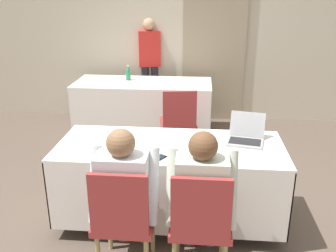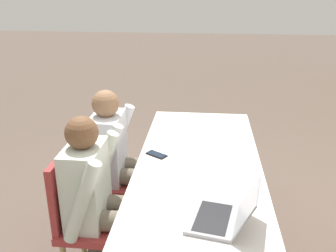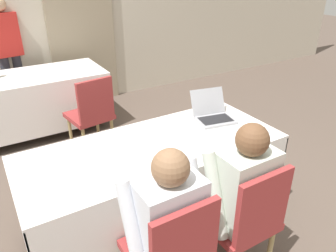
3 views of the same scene
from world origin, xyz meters
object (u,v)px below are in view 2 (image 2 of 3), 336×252
at_px(laptop, 223,215).
at_px(person_checkered_shirt, 119,154).
at_px(cell_phone, 156,155).
at_px(person_white_shirt, 99,193).
at_px(chair_near_left, 107,172).
at_px(chair_near_right, 85,213).

xyz_separation_m(laptop, person_checkered_shirt, (-0.93, -0.75, -0.15)).
height_order(cell_phone, person_white_shirt, person_white_shirt).
bearing_deg(chair_near_left, person_white_shirt, -169.49).
xyz_separation_m(cell_phone, person_white_shirt, (0.35, -0.32, -0.11)).
bearing_deg(person_white_shirt, person_checkered_shirt, 0.00).
bearing_deg(chair_near_right, cell_phone, -50.47).
distance_m(chair_near_right, person_white_shirt, 0.19).
distance_m(chair_near_left, person_checkered_shirt, 0.19).
bearing_deg(cell_phone, chair_near_right, -17.46).
bearing_deg(laptop, chair_near_left, -126.57).
bearing_deg(person_checkered_shirt, chair_near_left, 90.00).
relative_size(cell_phone, chair_near_right, 0.18).
height_order(chair_near_left, person_white_shirt, person_white_shirt).
relative_size(laptop, person_checkered_shirt, 0.33).
bearing_deg(person_checkered_shirt, person_white_shirt, -180.00).
xyz_separation_m(chair_near_left, person_checkered_shirt, (0.00, 0.10, 0.16)).
bearing_deg(laptop, chair_near_right, -103.01).
xyz_separation_m(cell_phone, person_checkered_shirt, (-0.20, -0.32, -0.11)).
distance_m(person_checkered_shirt, person_white_shirt, 0.55).
xyz_separation_m(laptop, person_white_shirt, (-0.38, -0.75, -0.15)).
height_order(cell_phone, chair_near_left, chair_near_left).
bearing_deg(chair_near_left, chair_near_right, -180.00).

